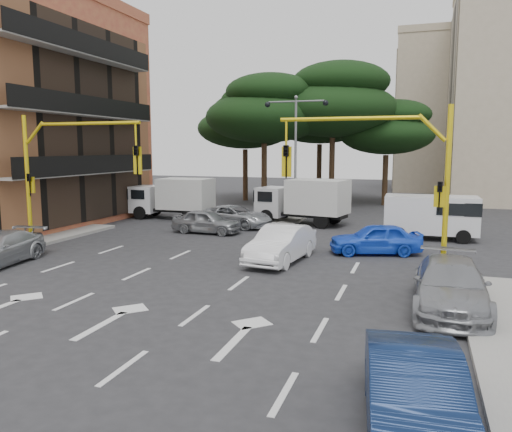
{
  "coord_description": "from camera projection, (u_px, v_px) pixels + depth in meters",
  "views": [
    {
      "loc": [
        7.78,
        -15.58,
        4.59
      ],
      "look_at": [
        0.88,
        5.25,
        1.6
      ],
      "focal_mm": 35.0,
      "sensor_mm": 36.0,
      "label": 1
    }
  ],
  "objects": [
    {
      "name": "pine_center",
      "position": [
        334.0,
        100.0,
        38.78
      ],
      "size": [
        9.98,
        9.98,
        11.16
      ],
      "color": "#382616",
      "rests_on": "ground"
    },
    {
      "name": "signal_mast_right",
      "position": [
        391.0,
        169.0,
        16.93
      ],
      "size": [
        5.79,
        0.37,
        6.0
      ],
      "color": "yellow",
      "rests_on": "ground"
    },
    {
      "name": "street_lamp_center",
      "position": [
        296.0,
        135.0,
        32.01
      ],
      "size": [
        4.16,
        0.36,
        7.77
      ],
      "color": "slate",
      "rests_on": "median_strip"
    },
    {
      "name": "car_silver_cross_b",
      "position": [
        207.0,
        221.0,
        27.07
      ],
      "size": [
        3.86,
        1.71,
        1.29
      ],
      "primitive_type": "imported",
      "rotation": [
        0.0,
        0.0,
        1.52
      ],
      "color": "gray",
      "rests_on": "ground"
    },
    {
      "name": "pine_left_near",
      "position": [
        265.0,
        109.0,
        38.55
      ],
      "size": [
        9.15,
        9.15,
        10.23
      ],
      "color": "#382616",
      "rests_on": "ground"
    },
    {
      "name": "ground",
      "position": [
        186.0,
        278.0,
        17.7
      ],
      "size": [
        120.0,
        120.0,
        0.0
      ],
      "primitive_type": "plane",
      "color": "#28282B",
      "rests_on": "ground"
    },
    {
      "name": "median_strip",
      "position": [
        295.0,
        217.0,
        32.74
      ],
      "size": [
        1.4,
        6.0,
        0.15
      ],
      "primitive_type": "cube",
      "color": "gray",
      "rests_on": "ground"
    },
    {
      "name": "pine_left_far",
      "position": [
        246.0,
        121.0,
        43.34
      ],
      "size": [
        8.32,
        8.32,
        9.3
      ],
      "color": "#382616",
      "rests_on": "ground"
    },
    {
      "name": "pine_right",
      "position": [
        388.0,
        128.0,
        39.69
      ],
      "size": [
        7.49,
        7.49,
        8.37
      ],
      "color": "#382616",
      "rests_on": "ground"
    },
    {
      "name": "signal_mast_left",
      "position": [
        60.0,
        165.0,
        21.17
      ],
      "size": [
        5.79,
        0.37,
        6.0
      ],
      "color": "yellow",
      "rests_on": "ground"
    },
    {
      "name": "car_blue_compact",
      "position": [
        376.0,
        239.0,
        21.73
      ],
      "size": [
        4.24,
        2.66,
        1.35
      ],
      "primitive_type": "imported",
      "rotation": [
        0.0,
        0.0,
        -1.28
      ],
      "color": "blue",
      "rests_on": "ground"
    },
    {
      "name": "car_navy_parked",
      "position": [
        415.0,
        396.0,
        7.89
      ],
      "size": [
        2.0,
        4.38,
        1.39
      ],
      "primitive_type": "imported",
      "rotation": [
        0.0,
        0.0,
        0.13
      ],
      "color": "#0C1C3F",
      "rests_on": "ground"
    },
    {
      "name": "car_white_hatch",
      "position": [
        281.0,
        244.0,
        20.22
      ],
      "size": [
        2.05,
        4.61,
        1.47
      ],
      "primitive_type": "imported",
      "rotation": [
        0.0,
        0.0,
        -0.11
      ],
      "color": "white",
      "rests_on": "ground"
    },
    {
      "name": "van_white",
      "position": [
        430.0,
        217.0,
        25.3
      ],
      "size": [
        4.55,
        2.14,
        2.25
      ],
      "primitive_type": null,
      "rotation": [
        0.0,
        0.0,
        -1.55
      ],
      "color": "silver",
      "rests_on": "ground"
    },
    {
      "name": "box_truck_b",
      "position": [
        302.0,
        202.0,
        30.19
      ],
      "size": [
        5.94,
        3.42,
        2.75
      ],
      "primitive_type": null,
      "rotation": [
        0.0,
        0.0,
        1.37
      ],
      "color": "silver",
      "rests_on": "ground"
    },
    {
      "name": "pine_back",
      "position": [
        321.0,
        114.0,
        44.2
      ],
      "size": [
        9.15,
        9.15,
        10.23
      ],
      "color": "#382616",
      "rests_on": "ground"
    },
    {
      "name": "car_silver_cross_a",
      "position": [
        235.0,
        216.0,
        29.22
      ],
      "size": [
        4.86,
        2.96,
        1.26
      ],
      "primitive_type": "imported",
      "rotation": [
        0.0,
        0.0,
        1.37
      ],
      "color": "#AFB3B8",
      "rests_on": "ground"
    },
    {
      "name": "apartment_beige_far",
      "position": [
        474.0,
        113.0,
        53.91
      ],
      "size": [
        16.2,
        12.15,
        16.7
      ],
      "color": "tan",
      "rests_on": "ground"
    },
    {
      "name": "car_silver_parked",
      "position": [
        450.0,
        285.0,
        14.17
      ],
      "size": [
        2.01,
        4.94,
        1.43
      ],
      "primitive_type": "imported",
      "rotation": [
        0.0,
        0.0,
        -0.0
      ],
      "color": "gray",
      "rests_on": "ground"
    },
    {
      "name": "box_truck_a",
      "position": [
        172.0,
        198.0,
        32.59
      ],
      "size": [
        5.43,
        2.34,
        2.66
      ],
      "primitive_type": null,
      "rotation": [
        0.0,
        0.0,
        1.58
      ],
      "color": "white",
      "rests_on": "ground"
    }
  ]
}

